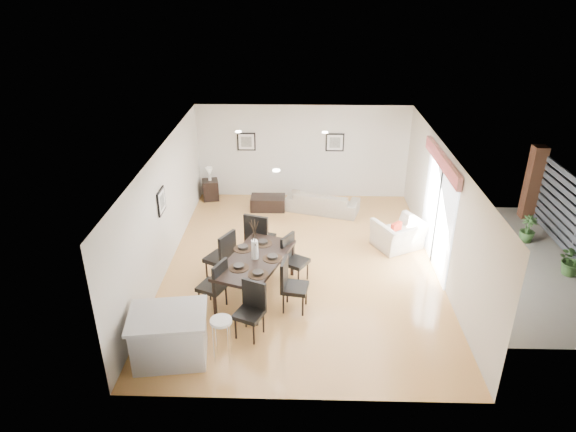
{
  "coord_description": "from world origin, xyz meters",
  "views": [
    {
      "loc": [
        -0.03,
        -9.96,
        6.06
      ],
      "look_at": [
        -0.32,
        0.4,
        1.05
      ],
      "focal_mm": 32.0,
      "sensor_mm": 36.0,
      "label": 1
    }
  ],
  "objects_px": {
    "dining_chair_foot": "(259,236)",
    "side_table": "(211,190)",
    "dining_chair_wfar": "(223,254)",
    "sofa": "(323,202)",
    "dining_chair_efar": "(292,256)",
    "dining_chair_wnear": "(216,283)",
    "bar_stool": "(221,325)",
    "kitchen_island": "(170,336)",
    "armchair": "(399,234)",
    "coffee_table": "(268,203)",
    "dining_table": "(255,262)",
    "dining_chair_head": "(251,306)",
    "dining_chair_enear": "(290,282)"
  },
  "relations": [
    {
      "from": "armchair",
      "to": "dining_chair_wnear",
      "type": "xyz_separation_m",
      "value": [
        -3.97,
        -2.59,
        0.25
      ]
    },
    {
      "from": "dining_table",
      "to": "side_table",
      "type": "relative_size",
      "value": 3.81
    },
    {
      "from": "armchair",
      "to": "dining_table",
      "type": "xyz_separation_m",
      "value": [
        -3.25,
        -2.05,
        0.41
      ]
    },
    {
      "from": "dining_chair_wfar",
      "to": "side_table",
      "type": "xyz_separation_m",
      "value": [
        -1.0,
        4.32,
        -0.36
      ]
    },
    {
      "from": "armchair",
      "to": "dining_chair_wfar",
      "type": "relative_size",
      "value": 0.92
    },
    {
      "from": "dining_chair_foot",
      "to": "dining_chair_wfar",
      "type": "bearing_deg",
      "value": 67.24
    },
    {
      "from": "dining_chair_head",
      "to": "dining_chair_wnear",
      "type": "bearing_deg",
      "value": 160.04
    },
    {
      "from": "kitchen_island",
      "to": "bar_stool",
      "type": "relative_size",
      "value": 1.74
    },
    {
      "from": "coffee_table",
      "to": "bar_stool",
      "type": "height_order",
      "value": "bar_stool"
    },
    {
      "from": "armchair",
      "to": "dining_table",
      "type": "bearing_deg",
      "value": 4.03
    },
    {
      "from": "dining_chair_wfar",
      "to": "dining_table",
      "type": "bearing_deg",
      "value": 86.76
    },
    {
      "from": "armchair",
      "to": "dining_chair_wfar",
      "type": "xyz_separation_m",
      "value": [
        -3.97,
        -1.59,
        0.3
      ]
    },
    {
      "from": "coffee_table",
      "to": "dining_chair_enear",
      "type": "bearing_deg",
      "value": -81.37
    },
    {
      "from": "dining_chair_wfar",
      "to": "side_table",
      "type": "relative_size",
      "value": 1.99
    },
    {
      "from": "sofa",
      "to": "dining_chair_wfar",
      "type": "distance_m",
      "value": 4.24
    },
    {
      "from": "dining_chair_enear",
      "to": "sofa",
      "type": "bearing_deg",
      "value": -0.08
    },
    {
      "from": "sofa",
      "to": "dining_chair_efar",
      "type": "xyz_separation_m",
      "value": [
        -0.77,
        -3.5,
        0.3
      ]
    },
    {
      "from": "sofa",
      "to": "dining_chair_foot",
      "type": "height_order",
      "value": "dining_chair_foot"
    },
    {
      "from": "armchair",
      "to": "kitchen_island",
      "type": "height_order",
      "value": "kitchen_island"
    },
    {
      "from": "dining_chair_wfar",
      "to": "dining_chair_efar",
      "type": "bearing_deg",
      "value": 122.9
    },
    {
      "from": "side_table",
      "to": "dining_chair_enear",
      "type": "bearing_deg",
      "value": -65.2
    },
    {
      "from": "sofa",
      "to": "coffee_table",
      "type": "xyz_separation_m",
      "value": [
        -1.51,
        0.09,
        -0.1
      ]
    },
    {
      "from": "dining_chair_wnear",
      "to": "bar_stool",
      "type": "relative_size",
      "value": 1.33
    },
    {
      "from": "dining_chair_wnear",
      "to": "dining_chair_enear",
      "type": "bearing_deg",
      "value": 115.75
    },
    {
      "from": "armchair",
      "to": "side_table",
      "type": "xyz_separation_m",
      "value": [
        -4.97,
        2.73,
        -0.06
      ]
    },
    {
      "from": "dining_chair_head",
      "to": "dining_chair_enear",
      "type": "bearing_deg",
      "value": 72.3
    },
    {
      "from": "dining_chair_foot",
      "to": "side_table",
      "type": "bearing_deg",
      "value": -46.26
    },
    {
      "from": "dining_chair_foot",
      "to": "coffee_table",
      "type": "height_order",
      "value": "dining_chair_foot"
    },
    {
      "from": "dining_chair_efar",
      "to": "side_table",
      "type": "height_order",
      "value": "dining_chair_efar"
    },
    {
      "from": "kitchen_island",
      "to": "dining_chair_foot",
      "type": "bearing_deg",
      "value": 60.59
    },
    {
      "from": "dining_chair_enear",
      "to": "kitchen_island",
      "type": "xyz_separation_m",
      "value": [
        -2.01,
        -1.48,
        -0.15
      ]
    },
    {
      "from": "dining_chair_foot",
      "to": "kitchen_island",
      "type": "distance_m",
      "value": 3.46
    },
    {
      "from": "armchair",
      "to": "kitchen_island",
      "type": "distance_m",
      "value": 6.06
    },
    {
      "from": "dining_chair_head",
      "to": "kitchen_island",
      "type": "height_order",
      "value": "dining_chair_head"
    },
    {
      "from": "dining_table",
      "to": "dining_chair_wfar",
      "type": "xyz_separation_m",
      "value": [
        -0.72,
        0.46,
        -0.1
      ]
    },
    {
      "from": "armchair",
      "to": "dining_chair_efar",
      "type": "distance_m",
      "value": 2.94
    },
    {
      "from": "dining_chair_efar",
      "to": "coffee_table",
      "type": "distance_m",
      "value": 3.69
    },
    {
      "from": "dining_chair_head",
      "to": "bar_stool",
      "type": "relative_size",
      "value": 1.3
    },
    {
      "from": "dining_chair_efar",
      "to": "side_table",
      "type": "bearing_deg",
      "value": 61.25
    },
    {
      "from": "dining_chair_head",
      "to": "coffee_table",
      "type": "xyz_separation_m",
      "value": [
        -0.05,
        5.4,
        -0.4
      ]
    },
    {
      "from": "sofa",
      "to": "dining_chair_foot",
      "type": "xyz_separation_m",
      "value": [
        -1.53,
        -2.8,
        0.41
      ]
    },
    {
      "from": "dining_chair_enear",
      "to": "bar_stool",
      "type": "bearing_deg",
      "value": 152.61
    },
    {
      "from": "dining_chair_wfar",
      "to": "dining_chair_foot",
      "type": "xyz_separation_m",
      "value": [
        0.69,
        0.79,
        0.04
      ]
    },
    {
      "from": "dining_chair_enear",
      "to": "coffee_table",
      "type": "distance_m",
      "value": 4.7
    },
    {
      "from": "dining_chair_wnear",
      "to": "side_table",
      "type": "distance_m",
      "value": 5.42
    },
    {
      "from": "dining_chair_wfar",
      "to": "coffee_table",
      "type": "distance_m",
      "value": 3.78
    },
    {
      "from": "dining_chair_enear",
      "to": "dining_chair_efar",
      "type": "relative_size",
      "value": 1.04
    },
    {
      "from": "sofa",
      "to": "bar_stool",
      "type": "height_order",
      "value": "bar_stool"
    },
    {
      "from": "dining_chair_wfar",
      "to": "bar_stool",
      "type": "bearing_deg",
      "value": 36.59
    },
    {
      "from": "coffee_table",
      "to": "dining_chair_efar",
      "type": "bearing_deg",
      "value": -78.6
    }
  ]
}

